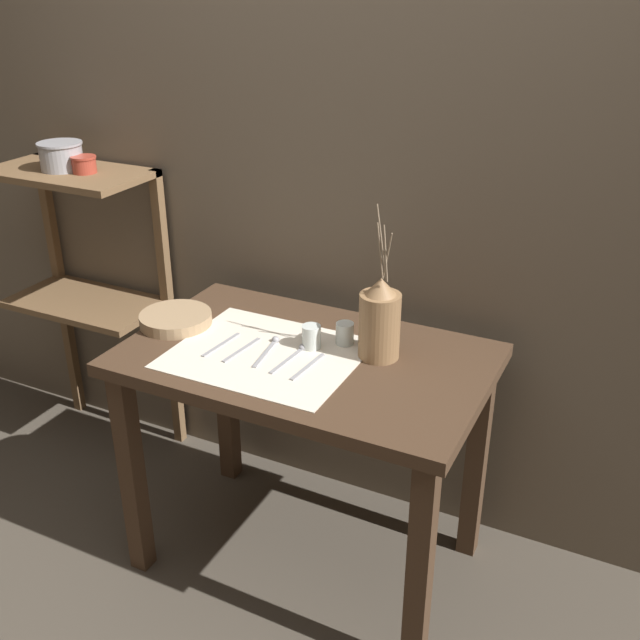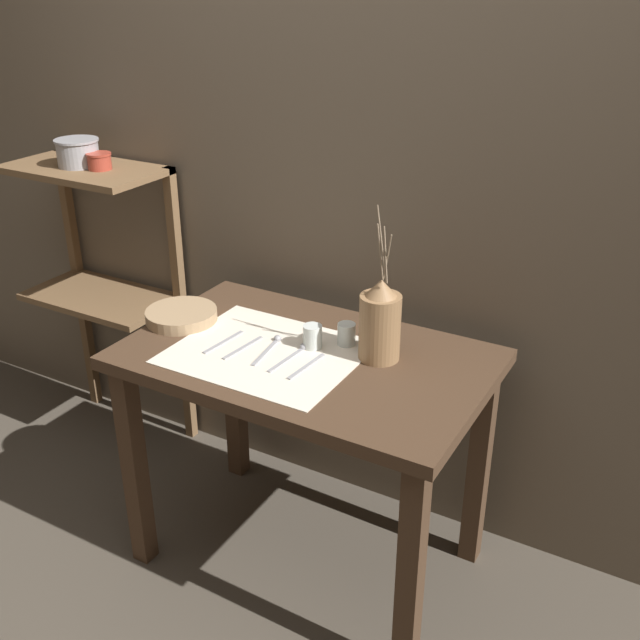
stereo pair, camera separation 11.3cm
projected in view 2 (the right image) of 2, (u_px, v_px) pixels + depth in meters
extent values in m
plane|color=#473F35|center=(308.00, 555.00, 2.53)|extent=(12.00, 12.00, 0.00)
cube|color=brown|center=(376.00, 176.00, 2.35)|extent=(7.00, 0.06, 2.40)
cube|color=#422D1E|center=(306.00, 359.00, 2.20)|extent=(1.07, 0.66, 0.04)
cube|color=#422D1E|center=(135.00, 467.00, 2.37)|extent=(0.06, 0.06, 0.73)
cube|color=#422D1E|center=(410.00, 577.00, 1.94)|extent=(0.06, 0.06, 0.73)
cube|color=#422D1E|center=(235.00, 390.00, 2.79)|extent=(0.06, 0.06, 0.73)
cube|color=#422D1E|center=(479.00, 466.00, 2.37)|extent=(0.06, 0.06, 0.73)
cube|color=brown|center=(84.00, 170.00, 2.69)|extent=(0.58, 0.32, 0.02)
cube|color=brown|center=(101.00, 298.00, 2.91)|extent=(0.58, 0.32, 0.02)
cube|color=brown|center=(80.00, 285.00, 3.17)|extent=(0.04, 0.04, 1.15)
cube|color=brown|center=(181.00, 312.00, 2.92)|extent=(0.04, 0.04, 1.15)
cube|color=beige|center=(267.00, 352.00, 2.20)|extent=(0.54, 0.45, 0.00)
cylinder|color=olive|center=(380.00, 327.00, 2.12)|extent=(0.12, 0.12, 0.20)
cone|color=olive|center=(381.00, 288.00, 2.07)|extent=(0.09, 0.09, 0.05)
cylinder|color=#847056|center=(380.00, 253.00, 2.02)|extent=(0.02, 0.01, 0.16)
cylinder|color=#847056|center=(388.00, 257.00, 2.01)|extent=(0.03, 0.03, 0.14)
cylinder|color=#847056|center=(382.00, 244.00, 2.00)|extent=(0.04, 0.01, 0.21)
cylinder|color=#847056|center=(386.00, 255.00, 2.01)|extent=(0.02, 0.02, 0.16)
cylinder|color=#9E7F5B|center=(181.00, 315.00, 2.38)|extent=(0.23, 0.23, 0.04)
cylinder|color=silver|center=(312.00, 336.00, 2.21)|extent=(0.06, 0.06, 0.07)
cylinder|color=silver|center=(346.00, 334.00, 2.22)|extent=(0.05, 0.05, 0.07)
cube|color=#939399|center=(223.00, 342.00, 2.25)|extent=(0.03, 0.17, 0.00)
cube|color=#939399|center=(243.00, 348.00, 2.21)|extent=(0.03, 0.17, 0.00)
cube|color=#939399|center=(266.00, 352.00, 2.19)|extent=(0.04, 0.17, 0.00)
sphere|color=#939399|center=(278.00, 339.00, 2.26)|extent=(0.02, 0.02, 0.02)
cube|color=#939399|center=(287.00, 360.00, 2.15)|extent=(0.02, 0.17, 0.00)
sphere|color=#939399|center=(304.00, 347.00, 2.21)|extent=(0.02, 0.02, 0.02)
cube|color=#939399|center=(306.00, 366.00, 2.11)|extent=(0.03, 0.17, 0.00)
cylinder|color=#939399|center=(78.00, 153.00, 2.67)|extent=(0.15, 0.15, 0.10)
cylinder|color=#939399|center=(76.00, 140.00, 2.65)|extent=(0.16, 0.16, 0.01)
cylinder|color=#9E3828|center=(99.00, 161.00, 2.64)|extent=(0.08, 0.08, 0.06)
cylinder|color=#9E3828|center=(98.00, 154.00, 2.63)|extent=(0.09, 0.09, 0.01)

